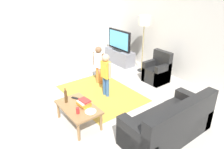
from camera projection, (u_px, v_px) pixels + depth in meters
name	position (u px, v px, depth m)	size (l,w,h in m)	color
ground	(92.00, 105.00, 4.99)	(7.80, 7.80, 0.00)	#B2ADA3
wall_back	(178.00, 32.00, 6.09)	(6.00, 0.12, 2.70)	silver
wall_left	(40.00, 28.00, 6.62)	(0.12, 6.00, 2.70)	silver
area_rug	(101.00, 93.00, 5.53)	(2.20, 1.60, 0.01)	#B28C33
tv_stand	(119.00, 57.00, 7.47)	(1.20, 0.44, 0.50)	slate
tv	(119.00, 40.00, 7.21)	(1.10, 0.28, 0.71)	black
couch	(171.00, 125.00, 3.84)	(0.80, 1.80, 0.86)	black
armchair	(158.00, 72.00, 6.09)	(0.60, 0.60, 0.90)	black
floor_lamp	(144.00, 24.00, 6.31)	(0.36, 0.36, 1.78)	#262626
child_near_tv	(99.00, 62.00, 5.81)	(0.34, 0.21, 1.10)	orange
child_center	(106.00, 71.00, 5.16)	(0.38, 0.18, 1.12)	#33598C
coffee_table	(78.00, 108.00, 4.21)	(1.00, 0.60, 0.42)	olive
book_stack	(84.00, 103.00, 4.19)	(0.29, 0.24, 0.14)	yellow
bottle	(66.00, 96.00, 4.27)	(0.06, 0.06, 0.33)	#4C3319
tv_remote	(75.00, 98.00, 4.46)	(0.17, 0.05, 0.02)	black
soda_can	(78.00, 111.00, 3.94)	(0.07, 0.07, 0.12)	red
plate	(91.00, 111.00, 4.01)	(0.22, 0.22, 0.02)	white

